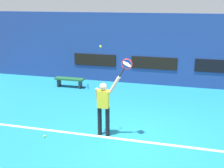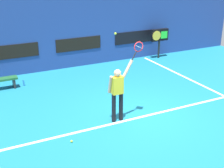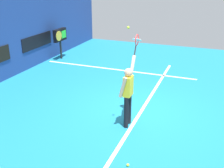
{
  "view_description": "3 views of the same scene",
  "coord_description": "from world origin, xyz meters",
  "views": [
    {
      "loc": [
        1.27,
        -7.46,
        4.05
      ],
      "look_at": [
        -0.82,
        0.7,
        1.46
      ],
      "focal_mm": 44.35,
      "sensor_mm": 36.0,
      "label": 1
    },
    {
      "loc": [
        -4.95,
        -7.77,
        4.65
      ],
      "look_at": [
        -1.03,
        0.14,
        1.21
      ],
      "focal_mm": 50.24,
      "sensor_mm": 36.0,
      "label": 2
    },
    {
      "loc": [
        -7.42,
        -2.06,
        3.98
      ],
      "look_at": [
        -0.74,
        0.54,
        1.11
      ],
      "focal_mm": 44.03,
      "sensor_mm": 36.0,
      "label": 3
    }
  ],
  "objects": [
    {
      "name": "tennis_racket",
      "position": [
        -0.22,
        0.01,
        2.27
      ],
      "size": [
        0.45,
        0.27,
        0.61
      ],
      "color": "black"
    },
    {
      "name": "tennis_player",
      "position": [
        -0.9,
        0.01,
        1.01
      ],
      "size": [
        0.77,
        0.31,
        1.94
      ],
      "color": "black",
      "rests_on": "ground_plane"
    },
    {
      "name": "sponsor_banner_center",
      "position": [
        0.0,
        5.71,
        1.09
      ],
      "size": [
        2.2,
        0.03,
        0.6
      ],
      "primitive_type": "cube",
      "color": "black"
    },
    {
      "name": "scoreboard_clock",
      "position": [
        4.18,
        5.22,
        1.15
      ],
      "size": [
        0.96,
        0.2,
        1.51
      ],
      "color": "black",
      "rests_on": "ground_plane"
    },
    {
      "name": "spare_ball",
      "position": [
        -2.63,
        -0.57,
        0.03
      ],
      "size": [
        0.07,
        0.07,
        0.07
      ],
      "primitive_type": "sphere",
      "color": "#CCE033",
      "rests_on": "ground_plane"
    },
    {
      "name": "tennis_ball",
      "position": [
        -0.98,
        0.02,
        2.77
      ],
      "size": [
        0.07,
        0.07,
        0.07
      ],
      "primitive_type": "sphere",
      "color": "#CCE033"
    },
    {
      "name": "court_baseline",
      "position": [
        0.0,
        -0.14,
        0.01
      ],
      "size": [
        10.0,
        0.1,
        0.01
      ],
      "primitive_type": "cube",
      "color": "white",
      "rests_on": "ground_plane"
    },
    {
      "name": "ground_plane",
      "position": [
        0.0,
        0.0,
        0.0
      ],
      "size": [
        18.0,
        18.0,
        0.0
      ],
      "primitive_type": "plane",
      "color": "teal"
    },
    {
      "name": "back_wall",
      "position": [
        0.0,
        5.83,
        1.72
      ],
      "size": [
        18.0,
        0.2,
        3.45
      ],
      "primitive_type": "cube",
      "color": "navy",
      "rests_on": "ground_plane"
    },
    {
      "name": "sponsor_banner_starboard",
      "position": [
        3.0,
        5.71,
        1.11
      ],
      "size": [
        2.2,
        0.03,
        0.6
      ],
      "primitive_type": "cube",
      "color": "black"
    },
    {
      "name": "court_sideline",
      "position": [
        3.53,
        2.0,
        0.01
      ],
      "size": [
        0.1,
        7.0,
        0.01
      ],
      "primitive_type": "cube",
      "color": "white",
      "rests_on": "ground_plane"
    },
    {
      "name": "water_bottle",
      "position": [
        -2.92,
        4.32,
        0.12
      ],
      "size": [
        0.07,
        0.07,
        0.24
      ],
      "primitive_type": "cylinder",
      "color": "#338CD8",
      "rests_on": "ground_plane"
    },
    {
      "name": "sponsor_banner_portside",
      "position": [
        -3.0,
        5.71,
        1.09
      ],
      "size": [
        2.2,
        0.03,
        0.6
      ],
      "primitive_type": "cube",
      "color": "black"
    }
  ]
}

